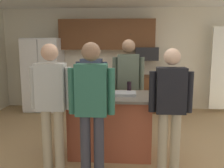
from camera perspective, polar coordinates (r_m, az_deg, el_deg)
The scene contains 18 objects.
floor at distance 4.13m, azimuth 1.20°, elevation -15.10°, with size 7.04×7.04×0.00m, color tan.
back_wall at distance 6.57m, azimuth 2.49°, elevation 5.76°, with size 6.40×0.10×2.60m, color beige.
cabinet_run_upper at distance 6.38m, azimuth -1.18°, elevation 11.28°, with size 2.40×0.38×0.75m.
cabinet_run_lower at distance 6.37m, azimuth 7.76°, elevation -2.14°, with size 1.80×0.63×0.90m.
refrigerator at distance 6.56m, azimuth -15.40°, elevation 2.08°, with size 0.91×0.76×1.84m.
microwave_over_range at distance 6.27m, azimuth 7.95°, elevation 6.89°, with size 0.56×0.40×0.32m, color black.
kitchen_island at distance 3.89m, azimuth -0.32°, elevation -9.15°, with size 1.35×0.85×0.93m.
person_elder_center at distance 3.40m, azimuth -13.75°, elevation -3.16°, with size 0.57×0.22×1.70m.
person_host_foreground at distance 4.51m, azimuth -4.70°, elevation -0.07°, with size 0.57×0.22×1.68m.
person_guest_by_door at distance 3.36m, azimuth 13.28°, elevation -3.99°, with size 0.57×0.22×1.64m.
person_guest_right at distance 3.04m, azimuth -4.71°, elevation -4.18°, with size 0.57×0.23×1.72m.
person_guest_left at distance 4.48m, azimuth 3.73°, elevation 0.69°, with size 0.57×0.23×1.78m.
mug_ceramic_white at distance 3.86m, azimuth -5.53°, elevation -1.60°, with size 0.13×0.09×0.09m.
glass_dark_ale at distance 3.53m, azimuth -2.58°, elevation -2.35°, with size 0.07×0.07×0.12m.
tumbler_amber at distance 4.01m, azimuth 3.97°, elevation -0.62°, with size 0.07×0.07×0.17m.
glass_short_whisky at distance 4.03m, azimuth -7.01°, elevation -0.79°, with size 0.06×0.06×0.15m.
glass_stout_tall at distance 3.98m, azimuth -4.31°, elevation -0.71°, with size 0.07×0.07×0.17m.
serving_tray at distance 3.77m, azimuth 2.15°, elevation -2.23°, with size 0.44×0.30×0.04m.
Camera 1 is at (0.19, -3.75, 1.70)m, focal length 39.79 mm.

